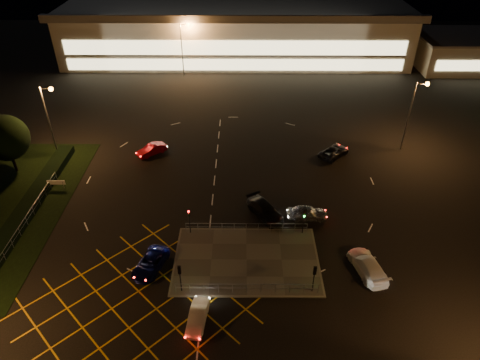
{
  "coord_description": "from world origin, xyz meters",
  "views": [
    {
      "loc": [
        1.56,
        -32.54,
        30.86
      ],
      "look_at": [
        1.27,
        9.23,
        2.0
      ],
      "focal_mm": 32.0,
      "sensor_mm": 36.0,
      "label": 1
    }
  ],
  "objects_px": {
    "signal_nw": "(189,216)",
    "car_right_silver": "(307,213)",
    "signal_sw": "(180,273)",
    "car_left_blue": "(150,263)",
    "car_approach_white": "(368,266)",
    "car_circ_red": "(152,150)",
    "car_east_grey": "(334,152)",
    "car_far_dkgrey": "(265,210)",
    "signal_ne": "(304,217)",
    "car_queue_white": "(198,317)",
    "signal_se": "(314,274)"
  },
  "relations": [
    {
      "from": "signal_nw",
      "to": "car_right_silver",
      "type": "distance_m",
      "value": 13.16
    },
    {
      "from": "signal_sw",
      "to": "signal_nw",
      "type": "bearing_deg",
      "value": -90.0
    },
    {
      "from": "signal_sw",
      "to": "car_left_blue",
      "type": "distance_m",
      "value": 4.72
    },
    {
      "from": "signal_sw",
      "to": "car_approach_white",
      "type": "relative_size",
      "value": 0.58
    },
    {
      "from": "car_circ_red",
      "to": "car_right_silver",
      "type": "bearing_deg",
      "value": 14.35
    },
    {
      "from": "car_east_grey",
      "to": "signal_sw",
      "type": "bearing_deg",
      "value": 98.54
    },
    {
      "from": "signal_sw",
      "to": "car_east_grey",
      "type": "distance_m",
      "value": 30.16
    },
    {
      "from": "car_far_dkgrey",
      "to": "car_approach_white",
      "type": "relative_size",
      "value": 0.97
    },
    {
      "from": "car_circ_red",
      "to": "car_east_grey",
      "type": "relative_size",
      "value": 0.86
    },
    {
      "from": "signal_ne",
      "to": "car_right_silver",
      "type": "relative_size",
      "value": 0.71
    },
    {
      "from": "signal_sw",
      "to": "car_queue_white",
      "type": "bearing_deg",
      "value": 118.09
    },
    {
      "from": "car_queue_white",
      "to": "car_approach_white",
      "type": "height_order",
      "value": "car_approach_white"
    },
    {
      "from": "signal_sw",
      "to": "signal_se",
      "type": "distance_m",
      "value": 12.0
    },
    {
      "from": "signal_se",
      "to": "car_approach_white",
      "type": "bearing_deg",
      "value": -155.34
    },
    {
      "from": "car_left_blue",
      "to": "car_east_grey",
      "type": "height_order",
      "value": "car_east_grey"
    },
    {
      "from": "car_east_grey",
      "to": "car_approach_white",
      "type": "height_order",
      "value": "car_approach_white"
    },
    {
      "from": "signal_ne",
      "to": "car_left_blue",
      "type": "distance_m",
      "value": 16.28
    },
    {
      "from": "signal_sw",
      "to": "signal_ne",
      "type": "distance_m",
      "value": 14.41
    },
    {
      "from": "car_queue_white",
      "to": "car_right_silver",
      "type": "distance_m",
      "value": 17.79
    },
    {
      "from": "car_queue_white",
      "to": "car_left_blue",
      "type": "xyz_separation_m",
      "value": [
        -5.15,
        6.22,
        0.01
      ]
    },
    {
      "from": "signal_sw",
      "to": "car_left_blue",
      "type": "bearing_deg",
      "value": -40.45
    },
    {
      "from": "signal_nw",
      "to": "signal_sw",
      "type": "bearing_deg",
      "value": -90.0
    },
    {
      "from": "signal_nw",
      "to": "car_approach_white",
      "type": "xyz_separation_m",
      "value": [
        17.64,
        -5.4,
        -1.57
      ]
    },
    {
      "from": "car_queue_white",
      "to": "signal_nw",
      "type": "bearing_deg",
      "value": 105.73
    },
    {
      "from": "signal_se",
      "to": "car_circ_red",
      "type": "distance_m",
      "value": 31.01
    },
    {
      "from": "signal_ne",
      "to": "car_left_blue",
      "type": "bearing_deg",
      "value": -161.53
    },
    {
      "from": "car_right_silver",
      "to": "car_circ_red",
      "type": "distance_m",
      "value": 24.16
    },
    {
      "from": "signal_nw",
      "to": "car_right_silver",
      "type": "bearing_deg",
      "value": 11.62
    },
    {
      "from": "signal_nw",
      "to": "car_right_silver",
      "type": "xyz_separation_m",
      "value": [
        12.8,
        2.63,
        -1.61
      ]
    },
    {
      "from": "signal_ne",
      "to": "car_approach_white",
      "type": "xyz_separation_m",
      "value": [
        5.64,
        -5.4,
        -1.57
      ]
    },
    {
      "from": "car_circ_red",
      "to": "car_approach_white",
      "type": "xyz_separation_m",
      "value": [
        24.67,
        -21.84,
        0.09
      ]
    },
    {
      "from": "signal_nw",
      "to": "car_east_grey",
      "type": "xyz_separation_m",
      "value": [
        18.14,
        16.05,
        -1.68
      ]
    },
    {
      "from": "car_queue_white",
      "to": "car_left_blue",
      "type": "relative_size",
      "value": 0.83
    },
    {
      "from": "signal_ne",
      "to": "car_east_grey",
      "type": "distance_m",
      "value": 17.26
    },
    {
      "from": "car_far_dkgrey",
      "to": "car_right_silver",
      "type": "xyz_separation_m",
      "value": [
        4.69,
        -0.5,
        -0.01
      ]
    },
    {
      "from": "signal_ne",
      "to": "car_east_grey",
      "type": "bearing_deg",
      "value": 69.06
    },
    {
      "from": "car_far_dkgrey",
      "to": "car_right_silver",
      "type": "height_order",
      "value": "car_far_dkgrey"
    },
    {
      "from": "signal_sw",
      "to": "car_circ_red",
      "type": "relative_size",
      "value": 0.74
    },
    {
      "from": "car_circ_red",
      "to": "car_queue_white",
      "type": "bearing_deg",
      "value": -23.18
    },
    {
      "from": "signal_nw",
      "to": "car_queue_white",
      "type": "xyz_separation_m",
      "value": [
        1.79,
        -11.34,
        -1.71
      ]
    },
    {
      "from": "signal_se",
      "to": "car_east_grey",
      "type": "relative_size",
      "value": 0.64
    },
    {
      "from": "signal_nw",
      "to": "car_east_grey",
      "type": "bearing_deg",
      "value": 41.49
    },
    {
      "from": "car_far_dkgrey",
      "to": "car_right_silver",
      "type": "distance_m",
      "value": 4.71
    },
    {
      "from": "car_far_dkgrey",
      "to": "signal_nw",
      "type": "bearing_deg",
      "value": 169.16
    },
    {
      "from": "signal_ne",
      "to": "car_left_blue",
      "type": "xyz_separation_m",
      "value": [
        -15.35,
        -5.13,
        -1.7
      ]
    },
    {
      "from": "car_approach_white",
      "to": "car_right_silver",
      "type": "bearing_deg",
      "value": -72.77
    },
    {
      "from": "signal_se",
      "to": "car_left_blue",
      "type": "bearing_deg",
      "value": -10.55
    },
    {
      "from": "signal_nw",
      "to": "car_queue_white",
      "type": "relative_size",
      "value": 0.79
    },
    {
      "from": "signal_nw",
      "to": "car_circ_red",
      "type": "relative_size",
      "value": 0.74
    },
    {
      "from": "car_approach_white",
      "to": "car_east_grey",
      "type": "bearing_deg",
      "value": -105.2
    }
  ]
}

